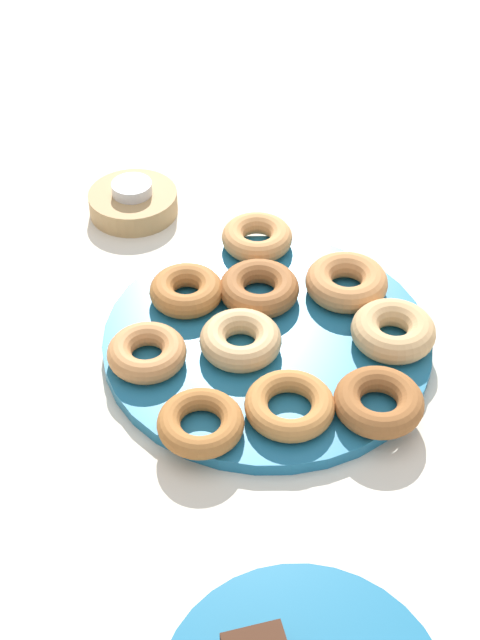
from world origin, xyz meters
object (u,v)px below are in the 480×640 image
(donut_0, at_px, (241,340))
(donut_2, at_px, (290,405))
(tealight, at_px, (132,188))
(donut_plate, at_px, (267,340))
(candle_holder, at_px, (133,203))
(donut_8, at_px, (393,331))
(donut_4, at_px, (147,354))
(donut_6, at_px, (379,402))
(donut_9, at_px, (201,423))
(donut_3, at_px, (346,282))
(donut_1, at_px, (186,291))
(donut_5, at_px, (257,237))
(donut_7, at_px, (259,288))

(donut_0, relative_size, donut_2, 0.97)
(tealight, bearing_deg, donut_plate, -163.75)
(candle_holder, bearing_deg, donut_8, -148.32)
(donut_2, xyz_separation_m, donut_4, (0.11, 0.11, 0.00))
(donut_6, height_order, candle_holder, donut_6)
(donut_8, distance_m, tealight, 0.39)
(donut_9, height_order, tealight, tealight)
(donut_3, relative_size, tealight, 1.82)
(candle_holder, distance_m, tealight, 0.02)
(donut_2, height_order, donut_8, donut_8)
(donut_2, bearing_deg, tealight, 9.68)
(donut_3, relative_size, donut_6, 1.05)
(donut_1, bearing_deg, donut_5, -56.88)
(candle_holder, bearing_deg, donut_2, -170.32)
(donut_2, bearing_deg, donut_7, -8.75)
(donut_6, relative_size, candle_holder, 0.78)
(donut_5, relative_size, candle_holder, 0.75)
(donut_plate, relative_size, donut_9, 4.20)
(donut_3, relative_size, donut_4, 1.13)
(donut_6, height_order, donut_7, donut_7)
(donut_1, height_order, donut_5, donut_1)
(donut_2, height_order, candle_holder, donut_2)
(donut_0, height_order, donut_6, donut_0)
(donut_3, distance_m, candle_holder, 0.31)
(donut_8, bearing_deg, donut_plate, 68.19)
(donut_1, bearing_deg, donut_6, -148.04)
(candle_holder, bearing_deg, donut_7, -157.29)
(donut_7, height_order, tealight, tealight)
(donut_3, bearing_deg, donut_8, -169.95)
(donut_1, xyz_separation_m, donut_4, (-0.08, 0.06, -0.00))
(donut_6, bearing_deg, donut_3, -12.69)
(donut_8, bearing_deg, donut_5, 22.95)
(donut_plate, distance_m, donut_4, 0.13)
(donut_5, xyz_separation_m, tealight, (0.13, 0.12, 0.01))
(candle_holder, bearing_deg, donut_6, -160.22)
(donut_6, bearing_deg, donut_1, 31.96)
(donut_3, xyz_separation_m, donut_6, (-0.17, 0.04, -0.00))
(donut_7, bearing_deg, donut_6, -163.73)
(donut_8, distance_m, candle_holder, 0.39)
(donut_9, xyz_separation_m, candle_holder, (0.39, -0.02, -0.01))
(donut_8, xyz_separation_m, donut_9, (-0.06, 0.22, -0.00))
(donut_3, height_order, tealight, same)
(donut_4, relative_size, donut_7, 0.92)
(donut_6, distance_m, donut_7, 0.20)
(donut_0, height_order, tealight, same)
(donut_5, bearing_deg, donut_7, 162.96)
(donut_4, height_order, donut_9, donut_4)
(donut_6, relative_size, donut_9, 1.06)
(donut_7, distance_m, donut_9, 0.20)
(donut_0, distance_m, donut_7, 0.08)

